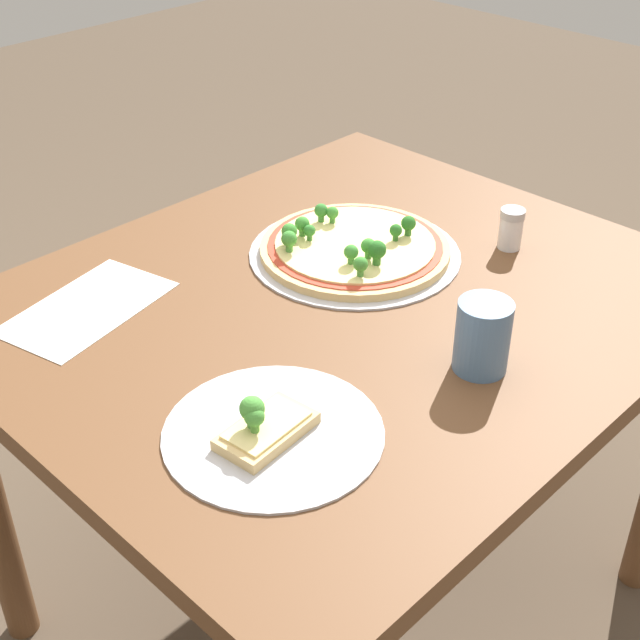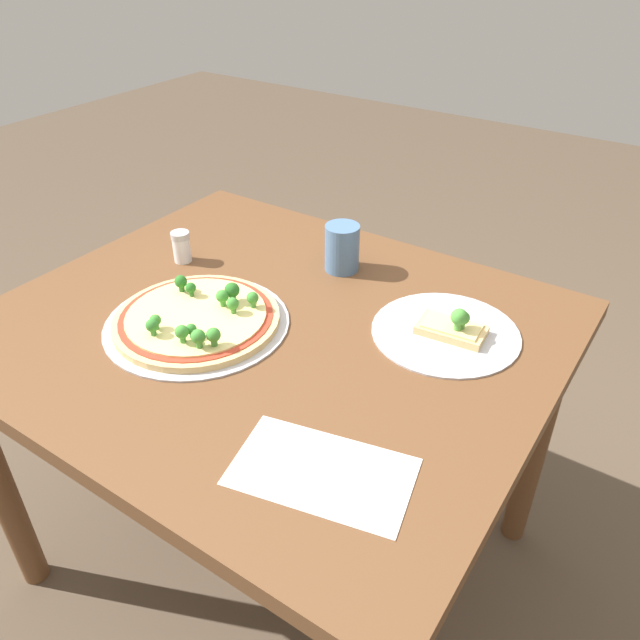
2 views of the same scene
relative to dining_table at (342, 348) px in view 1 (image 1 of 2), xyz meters
The scene contains 7 objects.
ground_plane 0.63m from the dining_table, ahead, with size 8.00×8.00×0.00m, color brown.
dining_table is the anchor object (origin of this frame).
pizza_tray_whole 0.18m from the dining_table, 35.29° to the left, with size 0.36×0.36×0.07m.
pizza_tray_slice 0.36m from the dining_table, 152.32° to the right, with size 0.29×0.29×0.07m.
drinking_cup 0.30m from the dining_table, 90.14° to the right, with size 0.08×0.08×0.11m, color #4C7099.
condiment_shaker 0.36m from the dining_table, 15.84° to the right, with size 0.04×0.04×0.07m.
paper_menu 0.41m from the dining_table, 138.65° to the left, with size 0.26×0.15×0.00m, color white.
Camera 1 is at (-0.88, -0.81, 1.48)m, focal length 50.00 mm.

